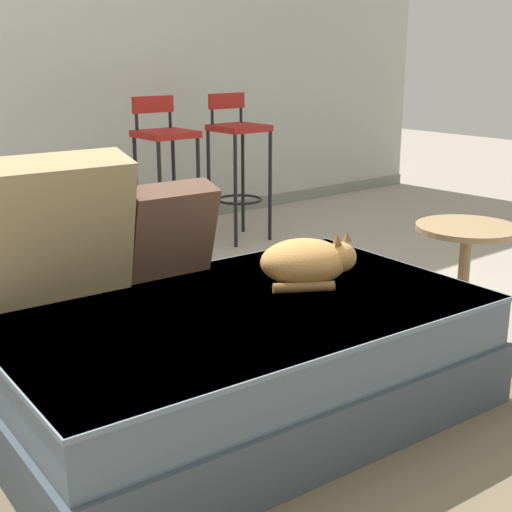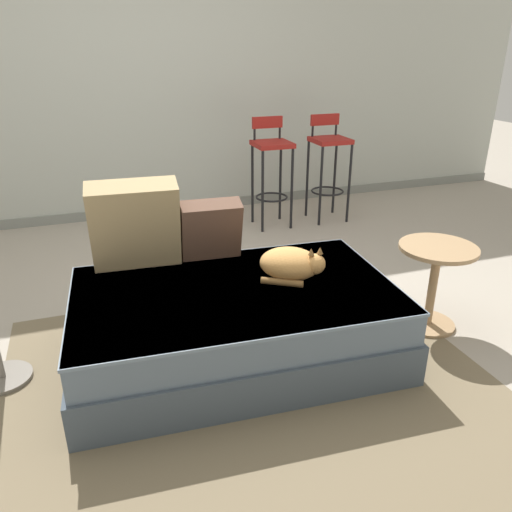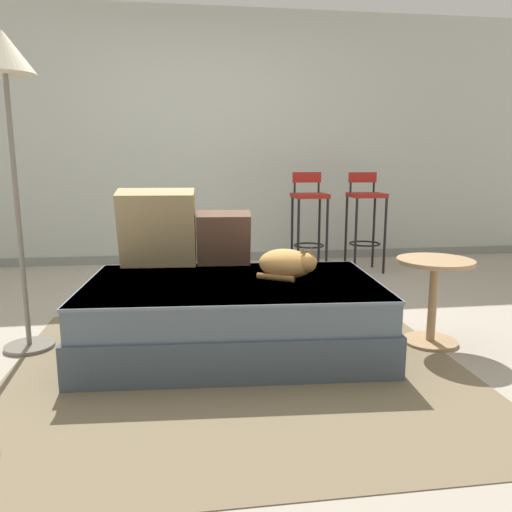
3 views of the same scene
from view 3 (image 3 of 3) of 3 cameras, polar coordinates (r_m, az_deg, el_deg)
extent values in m
plane|color=#A89E8E|center=(3.33, -3.32, -8.04)|extent=(16.00, 16.00, 0.00)
cube|color=#B7BCB2|center=(5.40, -5.56, 13.14)|extent=(8.00, 0.10, 2.60)
cube|color=gray|center=(5.44, -5.30, -0.15)|extent=(8.00, 0.02, 0.09)
cube|color=#75664C|center=(2.68, -2.01, -12.77)|extent=(2.37, 2.12, 0.01)
cube|color=#44505B|center=(2.92, -2.67, -8.46)|extent=(1.73, 1.13, 0.23)
cube|color=slate|center=(2.86, -2.70, -4.60)|extent=(1.69, 1.08, 0.18)
cube|color=slate|center=(2.84, -2.72, -3.00)|extent=(1.70, 1.10, 0.02)
cube|color=tan|center=(3.22, -11.21, 3.15)|extent=(0.49, 0.30, 0.50)
cube|color=brown|center=(3.20, -3.73, 2.05)|extent=(0.35, 0.23, 0.36)
ellipsoid|color=tan|center=(2.88, 3.40, -0.88)|extent=(0.40, 0.37, 0.17)
sphere|color=tan|center=(2.82, 5.85, -0.79)|extent=(0.11, 0.11, 0.11)
cone|color=brown|center=(2.80, 5.39, 0.66)|extent=(0.03, 0.03, 0.04)
cone|color=brown|center=(2.81, 6.38, 0.69)|extent=(0.03, 0.03, 0.04)
cylinder|color=brown|center=(2.81, 2.23, -2.46)|extent=(0.21, 0.15, 0.04)
cylinder|color=black|center=(4.69, 4.85, 2.05)|extent=(0.02, 0.02, 0.73)
cylinder|color=black|center=(4.76, 8.10, 2.11)|extent=(0.02, 0.02, 0.73)
cylinder|color=black|center=(4.95, 4.14, 2.54)|extent=(0.02, 0.02, 0.73)
cylinder|color=black|center=(5.02, 7.22, 2.59)|extent=(0.02, 0.02, 0.73)
torus|color=black|center=(4.87, 6.06, 1.21)|extent=(0.29, 0.29, 0.02)
cube|color=maroon|center=(4.81, 6.17, 6.87)|extent=(0.32, 0.32, 0.04)
cylinder|color=black|center=(4.90, 4.44, 7.85)|extent=(0.02, 0.02, 0.19)
cylinder|color=black|center=(4.96, 7.17, 7.83)|extent=(0.02, 0.02, 0.19)
cube|color=maroon|center=(4.93, 5.83, 8.94)|extent=(0.28, 0.03, 0.10)
cylinder|color=black|center=(4.83, 11.33, 2.15)|extent=(0.02, 0.02, 0.73)
cylinder|color=black|center=(4.94, 14.52, 2.19)|extent=(0.02, 0.02, 0.73)
cylinder|color=black|center=(5.11, 10.25, 2.64)|extent=(0.02, 0.02, 0.73)
cylinder|color=black|center=(5.21, 13.29, 2.68)|extent=(0.02, 0.02, 0.73)
torus|color=black|center=(5.03, 12.30, 1.39)|extent=(0.31, 0.31, 0.02)
cube|color=maroon|center=(4.98, 12.52, 6.81)|extent=(0.32, 0.32, 0.04)
cylinder|color=black|center=(5.06, 10.75, 7.76)|extent=(0.02, 0.02, 0.19)
cylinder|color=black|center=(5.14, 13.31, 7.71)|extent=(0.02, 0.02, 0.19)
cube|color=maroon|center=(5.09, 12.08, 8.78)|extent=(0.28, 0.03, 0.10)
cylinder|color=tan|center=(3.14, 19.52, -5.16)|extent=(0.05, 0.05, 0.49)
cylinder|color=tan|center=(3.21, 19.26, -9.19)|extent=(0.32, 0.32, 0.02)
cylinder|color=tan|center=(3.09, 19.82, -0.57)|extent=(0.44, 0.44, 0.02)
cylinder|color=slate|center=(3.24, -24.44, -9.37)|extent=(0.28, 0.28, 0.02)
cylinder|color=slate|center=(3.08, -25.53, 3.93)|extent=(0.03, 0.03, 1.53)
cone|color=beige|center=(3.11, -26.92, 20.10)|extent=(0.32, 0.32, 0.22)
camera|label=1|loc=(1.50, -59.87, 11.56)|focal=50.00mm
camera|label=2|loc=(0.83, -50.26, 43.93)|focal=35.00mm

